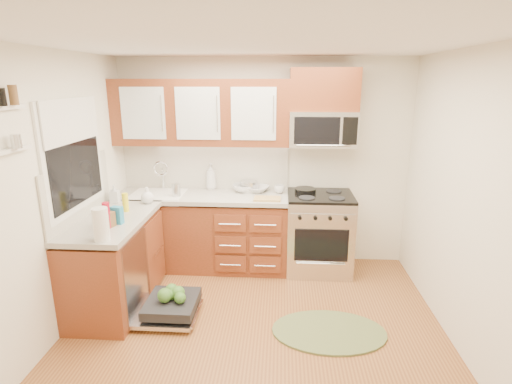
# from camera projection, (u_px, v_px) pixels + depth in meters

# --- Properties ---
(floor) EXTENTS (3.50, 3.50, 0.00)m
(floor) POSITION_uv_depth(u_px,v_px,m) (254.00, 339.00, 3.57)
(floor) COLOR brown
(floor) RESTS_ON ground
(ceiling) EXTENTS (3.50, 3.50, 0.00)m
(ceiling) POSITION_uv_depth(u_px,v_px,m) (254.00, 42.00, 2.90)
(ceiling) COLOR white
(ceiling) RESTS_ON ground
(wall_back) EXTENTS (3.50, 0.04, 2.50)m
(wall_back) POSITION_uv_depth(u_px,v_px,m) (264.00, 163.00, 4.92)
(wall_back) COLOR silver
(wall_back) RESTS_ON ground
(wall_front) EXTENTS (3.50, 0.04, 2.50)m
(wall_front) POSITION_uv_depth(u_px,v_px,m) (222.00, 343.00, 1.55)
(wall_front) COLOR silver
(wall_front) RESTS_ON ground
(wall_left) EXTENTS (0.04, 3.50, 2.50)m
(wall_left) POSITION_uv_depth(u_px,v_px,m) (46.00, 202.00, 3.34)
(wall_left) COLOR silver
(wall_left) RESTS_ON ground
(wall_right) EXTENTS (0.04, 3.50, 2.50)m
(wall_right) POSITION_uv_depth(u_px,v_px,m) (476.00, 211.00, 3.12)
(wall_right) COLOR silver
(wall_right) RESTS_ON ground
(base_cabinet_back) EXTENTS (2.05, 0.60, 0.85)m
(base_cabinet_back) POSITION_uv_depth(u_px,v_px,m) (203.00, 233.00, 4.90)
(base_cabinet_back) COLOR #5C3014
(base_cabinet_back) RESTS_ON ground
(base_cabinet_left) EXTENTS (0.60, 1.25, 0.85)m
(base_cabinet_left) POSITION_uv_depth(u_px,v_px,m) (115.00, 265.00, 4.05)
(base_cabinet_left) COLOR #5C3014
(base_cabinet_left) RESTS_ON ground
(countertop_back) EXTENTS (2.07, 0.64, 0.05)m
(countertop_back) POSITION_uv_depth(u_px,v_px,m) (202.00, 196.00, 4.76)
(countertop_back) COLOR #A09D92
(countertop_back) RESTS_ON base_cabinet_back
(countertop_left) EXTENTS (0.64, 1.27, 0.05)m
(countertop_left) POSITION_uv_depth(u_px,v_px,m) (112.00, 221.00, 3.92)
(countertop_left) COLOR #A09D92
(countertop_left) RESTS_ON base_cabinet_left
(backsplash_back) EXTENTS (2.05, 0.02, 0.57)m
(backsplash_back) POSITION_uv_depth(u_px,v_px,m) (206.00, 166.00, 4.96)
(backsplash_back) COLOR beige
(backsplash_back) RESTS_ON ground
(backsplash_left) EXTENTS (0.02, 1.25, 0.57)m
(backsplash_left) POSITION_uv_depth(u_px,v_px,m) (79.00, 190.00, 3.86)
(backsplash_left) COLOR beige
(backsplash_left) RESTS_ON ground
(upper_cabinets) EXTENTS (2.05, 0.35, 0.75)m
(upper_cabinets) POSITION_uv_depth(u_px,v_px,m) (201.00, 112.00, 4.62)
(upper_cabinets) COLOR #5C3014
(upper_cabinets) RESTS_ON ground
(cabinet_over_mw) EXTENTS (0.76, 0.35, 0.47)m
(cabinet_over_mw) POSITION_uv_depth(u_px,v_px,m) (324.00, 89.00, 4.47)
(cabinet_over_mw) COLOR #5C3014
(cabinet_over_mw) RESTS_ON ground
(range) EXTENTS (0.76, 0.64, 0.95)m
(range) POSITION_uv_depth(u_px,v_px,m) (319.00, 233.00, 4.77)
(range) COLOR silver
(range) RESTS_ON ground
(microwave) EXTENTS (0.76, 0.38, 0.40)m
(microwave) POSITION_uv_depth(u_px,v_px,m) (323.00, 129.00, 4.56)
(microwave) COLOR silver
(microwave) RESTS_ON ground
(sink) EXTENTS (0.62, 0.50, 0.26)m
(sink) POSITION_uv_depth(u_px,v_px,m) (159.00, 204.00, 4.80)
(sink) COLOR white
(sink) RESTS_ON ground
(dishwasher) EXTENTS (0.70, 0.60, 0.20)m
(dishwasher) POSITION_uv_depth(u_px,v_px,m) (168.00, 307.00, 3.89)
(dishwasher) COLOR silver
(dishwasher) RESTS_ON ground
(window) EXTENTS (0.03, 1.05, 1.05)m
(window) POSITION_uv_depth(u_px,v_px,m) (73.00, 156.00, 3.74)
(window) COLOR white
(window) RESTS_ON ground
(window_blind) EXTENTS (0.02, 0.96, 0.40)m
(window_blind) POSITION_uv_depth(u_px,v_px,m) (72.00, 120.00, 3.65)
(window_blind) COLOR white
(window_blind) RESTS_ON ground
(shelf_upper) EXTENTS (0.04, 0.40, 0.03)m
(shelf_upper) POSITION_uv_depth(u_px,v_px,m) (5.00, 108.00, 2.79)
(shelf_upper) COLOR white
(shelf_upper) RESTS_ON ground
(shelf_lower) EXTENTS (0.04, 0.40, 0.03)m
(shelf_lower) POSITION_uv_depth(u_px,v_px,m) (12.00, 150.00, 2.87)
(shelf_lower) COLOR white
(shelf_lower) RESTS_ON ground
(rug) EXTENTS (1.12, 0.80, 0.02)m
(rug) POSITION_uv_depth(u_px,v_px,m) (329.00, 332.00, 3.66)
(rug) COLOR olive
(rug) RESTS_ON ground
(skillet) EXTENTS (0.28, 0.28, 0.05)m
(skillet) POSITION_uv_depth(u_px,v_px,m) (305.00, 190.00, 4.74)
(skillet) COLOR black
(skillet) RESTS_ON range
(stock_pot) EXTENTS (0.22, 0.22, 0.13)m
(stock_pot) POSITION_uv_depth(u_px,v_px,m) (249.00, 186.00, 4.85)
(stock_pot) COLOR silver
(stock_pot) RESTS_ON countertop_back
(cutting_board) EXTENTS (0.31, 0.20, 0.02)m
(cutting_board) POSITION_uv_depth(u_px,v_px,m) (267.00, 199.00, 4.54)
(cutting_board) COLOR #AB884E
(cutting_board) RESTS_ON countertop_back
(canister) EXTENTS (0.11, 0.11, 0.16)m
(canister) POSITION_uv_depth(u_px,v_px,m) (176.00, 190.00, 4.63)
(canister) COLOR silver
(canister) RESTS_ON countertop_back
(paper_towel_roll) EXTENTS (0.17, 0.17, 0.29)m
(paper_towel_roll) POSITION_uv_depth(u_px,v_px,m) (101.00, 224.00, 3.34)
(paper_towel_roll) COLOR white
(paper_towel_roll) RESTS_ON countertop_left
(mustard_bottle) EXTENTS (0.08, 0.08, 0.19)m
(mustard_bottle) POSITION_uv_depth(u_px,v_px,m) (125.00, 202.00, 4.11)
(mustard_bottle) COLOR yellow
(mustard_bottle) RESTS_ON countertop_left
(red_bottle) EXTENTS (0.09, 0.09, 0.24)m
(red_bottle) POSITION_uv_depth(u_px,v_px,m) (107.00, 215.00, 3.63)
(red_bottle) COLOR #B80F26
(red_bottle) RESTS_ON countertop_left
(wooden_box) EXTENTS (0.16, 0.14, 0.14)m
(wooden_box) POSITION_uv_depth(u_px,v_px,m) (106.00, 219.00, 3.69)
(wooden_box) COLOR brown
(wooden_box) RESTS_ON countertop_left
(blue_carton) EXTENTS (0.11, 0.08, 0.17)m
(blue_carton) POSITION_uv_depth(u_px,v_px,m) (117.00, 215.00, 3.76)
(blue_carton) COLOR teal
(blue_carton) RESTS_ON countertop_left
(bowl_a) EXTENTS (0.38, 0.38, 0.07)m
(bowl_a) POSITION_uv_depth(u_px,v_px,m) (257.00, 189.00, 4.85)
(bowl_a) COLOR #999999
(bowl_a) RESTS_ON countertop_back
(bowl_b) EXTENTS (0.35, 0.35, 0.09)m
(bowl_b) POSITION_uv_depth(u_px,v_px,m) (244.00, 188.00, 4.86)
(bowl_b) COLOR #999999
(bowl_b) RESTS_ON countertop_back
(cup) EXTENTS (0.13, 0.13, 0.10)m
(cup) POSITION_uv_depth(u_px,v_px,m) (280.00, 189.00, 4.79)
(cup) COLOR #999999
(cup) RESTS_ON countertop_back
(soap_bottle_a) EXTENTS (0.16, 0.16, 0.33)m
(soap_bottle_a) POSITION_uv_depth(u_px,v_px,m) (211.00, 176.00, 4.93)
(soap_bottle_a) COLOR #999999
(soap_bottle_a) RESTS_ON countertop_back
(soap_bottle_b) EXTENTS (0.10, 0.10, 0.20)m
(soap_bottle_b) POSITION_uv_depth(u_px,v_px,m) (114.00, 194.00, 4.40)
(soap_bottle_b) COLOR #999999
(soap_bottle_b) RESTS_ON countertop_left
(soap_bottle_c) EXTENTS (0.16, 0.16, 0.18)m
(soap_bottle_c) POSITION_uv_depth(u_px,v_px,m) (147.00, 195.00, 4.38)
(soap_bottle_c) COLOR #999999
(soap_bottle_c) RESTS_ON countertop_left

